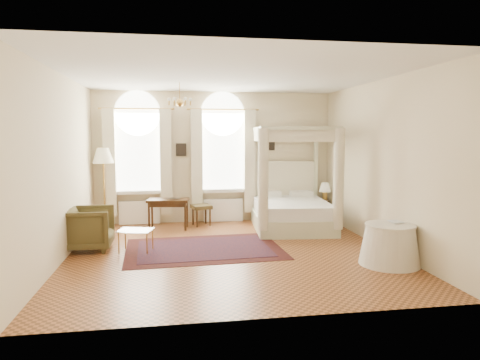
# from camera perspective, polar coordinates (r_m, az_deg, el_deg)

# --- Properties ---
(ground) EXTENTS (6.00, 6.00, 0.00)m
(ground) POSITION_cam_1_polar(r_m,az_deg,el_deg) (8.24, -1.24, -9.58)
(ground) COLOR #A05A2E
(ground) RESTS_ON ground
(room_walls) EXTENTS (6.00, 6.00, 6.00)m
(room_walls) POSITION_cam_1_polar(r_m,az_deg,el_deg) (7.94, -1.27, 4.31)
(room_walls) COLOR beige
(room_walls) RESTS_ON ground
(window_left) EXTENTS (1.62, 0.27, 3.29)m
(window_left) POSITION_cam_1_polar(r_m,az_deg,el_deg) (10.80, -13.40, 1.98)
(window_left) COLOR white
(window_left) RESTS_ON room_walls
(window_right) EXTENTS (1.62, 0.27, 3.29)m
(window_right) POSITION_cam_1_polar(r_m,az_deg,el_deg) (10.84, -2.26, 2.16)
(window_right) COLOR white
(window_right) RESTS_ON room_walls
(chandelier) EXTENTS (0.51, 0.45, 0.50)m
(chandelier) POSITION_cam_1_polar(r_m,az_deg,el_deg) (9.09, -8.04, 10.31)
(chandelier) COLOR #B1843B
(chandelier) RESTS_ON room_walls
(wall_pictures) EXTENTS (2.54, 0.03, 0.39)m
(wall_pictures) POSITION_cam_1_polar(r_m,az_deg,el_deg) (10.90, -2.92, 4.30)
(wall_pictures) COLOR black
(wall_pictures) RESTS_ON room_walls
(canopy_bed) EXTENTS (2.00, 2.37, 2.40)m
(canopy_bed) POSITION_cam_1_polar(r_m,az_deg,el_deg) (10.20, 6.92, -3.45)
(canopy_bed) COLOR beige
(canopy_bed) RESTS_ON ground
(nightstand) EXTENTS (0.48, 0.45, 0.56)m
(nightstand) POSITION_cam_1_polar(r_m,az_deg,el_deg) (11.24, 10.75, -4.00)
(nightstand) COLOR #35200E
(nightstand) RESTS_ON ground
(nightstand_lamp) EXTENTS (0.30, 0.30, 0.44)m
(nightstand_lamp) POSITION_cam_1_polar(r_m,az_deg,el_deg) (11.21, 11.26, -1.10)
(nightstand_lamp) COLOR #B1843B
(nightstand_lamp) RESTS_ON nightstand
(writing_desk) EXTENTS (1.02, 0.62, 0.72)m
(writing_desk) POSITION_cam_1_polar(r_m,az_deg,el_deg) (10.22, -9.55, -3.10)
(writing_desk) COLOR #35200E
(writing_desk) RESTS_ON ground
(laptop) EXTENTS (0.35, 0.23, 0.03)m
(laptop) POSITION_cam_1_polar(r_m,az_deg,el_deg) (10.17, -8.97, -2.46)
(laptop) COLOR black
(laptop) RESTS_ON writing_desk
(stool) EXTENTS (0.54, 0.54, 0.51)m
(stool) POSITION_cam_1_polar(r_m,az_deg,el_deg) (10.55, -5.17, -3.79)
(stool) COLOR #4E4221
(stool) RESTS_ON ground
(armchair) EXTENTS (0.92, 0.90, 0.84)m
(armchair) POSITION_cam_1_polar(r_m,az_deg,el_deg) (8.82, -19.58, -6.10)
(armchair) COLOR #443B1D
(armchair) RESTS_ON ground
(coffee_table) EXTENTS (0.71, 0.58, 0.43)m
(coffee_table) POSITION_cam_1_polar(r_m,az_deg,el_deg) (8.41, -13.73, -6.73)
(coffee_table) COLOR silver
(coffee_table) RESTS_ON ground
(floor_lamp) EXTENTS (0.49, 0.49, 1.91)m
(floor_lamp) POSITION_cam_1_polar(r_m,az_deg,el_deg) (10.71, -17.77, 2.59)
(floor_lamp) COLOR #B1843B
(floor_lamp) RESTS_ON ground
(oriental_rug) EXTENTS (3.09, 2.29, 0.01)m
(oriental_rug) POSITION_cam_1_polar(r_m,az_deg,el_deg) (8.48, -4.81, -9.10)
(oriental_rug) COLOR #421410
(oriental_rug) RESTS_ON ground
(side_table) EXTENTS (1.03, 1.03, 0.70)m
(side_table) POSITION_cam_1_polar(r_m,az_deg,el_deg) (7.84, 19.32, -8.14)
(side_table) COLOR beige
(side_table) RESTS_ON ground
(book) EXTENTS (0.20, 0.26, 0.02)m
(book) POSITION_cam_1_polar(r_m,az_deg,el_deg) (7.90, 19.42, -5.30)
(book) COLOR black
(book) RESTS_ON side_table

